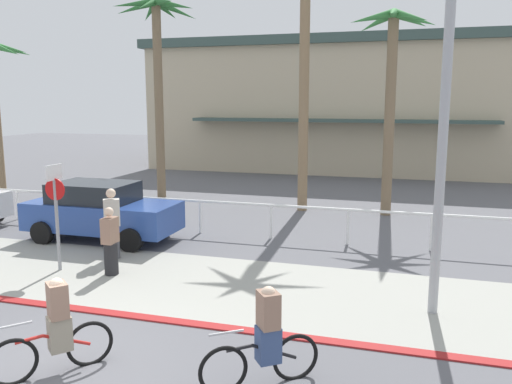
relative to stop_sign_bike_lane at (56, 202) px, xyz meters
The scene contains 15 objects.
ground_plane 6.76m from the stop_sign_bike_lane, 63.29° to the left, with size 80.00×80.00×0.00m, color #5B5B60.
sidewalk_strip 3.38m from the stop_sign_bike_lane, ahead, with size 44.00×4.00×0.02m, color #9E9E93.
curb_paint 3.90m from the stop_sign_bike_lane, 33.45° to the right, with size 44.00×0.24×0.03m, color maroon.
building_backdrop 23.71m from the stop_sign_bike_lane, 79.95° to the left, with size 23.10×12.23×7.47m.
rail_fence 5.32m from the stop_sign_bike_lane, 55.93° to the left, with size 24.80×0.08×1.04m.
stop_sign_bike_lane is the anchor object (origin of this frame).
streetlight_curb 8.89m from the stop_sign_bike_lane, ahead, with size 0.24×2.54×7.50m.
palm_tree_1 10.76m from the stop_sign_bike_lane, 102.36° to the left, with size 3.42×3.31×8.05m.
palm_tree_2 10.99m from the stop_sign_bike_lane, 64.33° to the left, with size 3.35×2.93×9.91m.
palm_tree_3 11.86m from the stop_sign_bike_lane, 50.69° to the left, with size 2.90×3.29×7.08m.
car_blue_1 2.97m from the stop_sign_bike_lane, 102.82° to the left, with size 4.40×2.02×1.69m.
cyclist_red_0 5.21m from the stop_sign_bike_lane, 53.47° to the right, with size 1.24×1.41×1.50m.
cyclist_black_1 7.14m from the stop_sign_bike_lane, 30.21° to the right, with size 1.50×1.13×1.50m.
pedestrian_0 1.62m from the stop_sign_bike_lane, 58.71° to the left, with size 0.48×0.44×1.84m.
pedestrian_1 1.66m from the stop_sign_bike_lane, ahead, with size 0.32×0.40×1.62m.
Camera 1 is at (5.05, -6.17, 4.03)m, focal length 37.11 mm.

